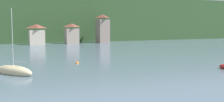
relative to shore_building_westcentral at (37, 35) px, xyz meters
name	(u,v)px	position (x,y,z in m)	size (l,w,h in m)	color
wooded_hillside	(51,23)	(12.45, 41.03, 4.13)	(352.00, 61.77, 31.41)	#2D4C28
shore_building_westcentral	(37,35)	(0.00, 0.00, 0.00)	(4.66, 3.76, 6.15)	#BCB29E
shore_building_central	(72,34)	(10.78, -0.20, 0.10)	(4.23, 3.34, 6.37)	gray
shore_building_eastcentral	(103,29)	(21.56, 0.39, 1.60)	(3.72, 4.58, 9.44)	gray
sailboat_mid_6	(14,71)	(-9.82, -49.23, -2.65)	(4.72, 5.60, 8.06)	#CCBC8E
mooring_buoy_mid	(77,63)	(-0.37, -43.35, -2.99)	(0.52, 0.52, 0.52)	orange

